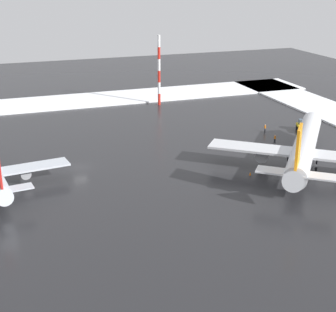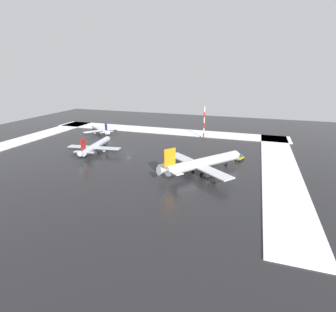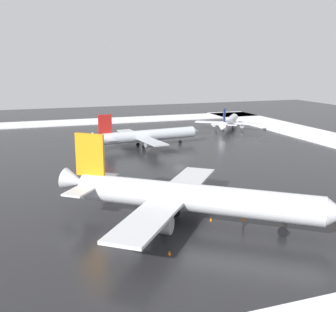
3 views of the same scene
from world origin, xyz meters
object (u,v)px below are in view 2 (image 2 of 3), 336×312
Objects in this scene: ground_crew_mid_apron at (215,159)px; traffic_cone_mid_line at (175,169)px; ground_crew_near_tug at (222,155)px; airplane_parked_portside at (100,129)px; traffic_cone_near_nose at (204,169)px; airplane_foreground_jet at (202,163)px; airplane_parked_starboard at (96,146)px; ground_crew_beside_wing at (214,165)px; antenna_mast at (204,123)px; pushback_tug at (240,158)px; traffic_cone_wingtip_side at (221,180)px.

traffic_cone_mid_line is (13.40, 14.38, -0.70)m from ground_crew_mid_apron.
ground_crew_near_tug is 7.65m from ground_crew_mid_apron.
traffic_cone_near_nose is (-72.82, 40.86, -2.33)m from airplane_parked_portside.
airplane_foreground_jet is 5.21m from traffic_cone_near_nose.
airplane_parked_starboard is at bearing -40.87° from ground_crew_mid_apron.
airplane_foreground_jet is at bearing 112.50° from ground_crew_near_tug.
ground_crew_beside_wing is 0.09× the size of antenna_mast.
airplane_parked_starboard reaches higher than traffic_cone_near_nose.
traffic_cone_near_nose is at bearing 163.67° from pushback_tug.
pushback_tug is at bearing 139.54° from ground_crew_beside_wing.
pushback_tug is 2.98× the size of ground_crew_mid_apron.
antenna_mast is at bearing -116.77° from ground_crew_mid_apron.
airplane_foreground_jet reaches higher than traffic_cone_mid_line.
antenna_mast is at bearing -78.71° from traffic_cone_near_nose.
pushback_tug reaches higher than ground_crew_beside_wing.
ground_crew_near_tug is 26.63m from traffic_cone_mid_line.
airplane_parked_portside is 84.88m from ground_crew_beside_wing.
ground_crew_mid_apron is at bearing 139.69° from pushback_tug.
pushback_tug is at bearing 162.15° from ground_crew_mid_apron.
ground_crew_mid_apron is (1.89, 7.41, 0.00)m from ground_crew_near_tug.
airplane_parked_portside reaches higher than traffic_cone_wingtip_side.
traffic_cone_wingtip_side is (4.71, 24.99, -1.01)m from pushback_tug.
ground_crew_near_tug is (-4.61, -21.77, -3.00)m from airplane_foreground_jet.
antenna_mast is 33.36× the size of traffic_cone_near_nose.
pushback_tug is (-66.56, -9.08, -1.77)m from airplane_parked_starboard.
traffic_cone_wingtip_side is at bearing 131.43° from traffic_cone_near_nose.
airplane_foreground_jet is at bearing 90.17° from traffic_cone_near_nose.
airplane_parked_starboard is at bearing 117.50° from airplane_foreground_jet.
airplane_parked_portside reaches higher than traffic_cone_mid_line.
airplane_parked_portside is 4.43× the size of pushback_tug.
ground_crew_mid_apron is (10.07, 5.13, -0.31)m from pushback_tug.
airplane_parked_portside is at bearing 97.01° from airplane_foreground_jet.
antenna_mast is at bearing -135.87° from airplane_parked_portside.
antenna_mast reaches higher than pushback_tug.
pushback_tug is 9.26× the size of traffic_cone_mid_line.
airplane_parked_portside reaches higher than traffic_cone_near_nose.
traffic_cone_near_nose is (2.73, 10.68, -0.70)m from ground_crew_mid_apron.
ground_crew_beside_wing is at bearing 49.64° from ground_crew_mid_apron.
airplane_parked_portside is 41.00× the size of traffic_cone_mid_line.
ground_crew_near_tug is 3.11× the size of traffic_cone_near_nose.
ground_crew_near_tug is at bearing -104.33° from traffic_cone_near_nose.
pushback_tug is 25.45m from traffic_cone_wingtip_side.
airplane_foreground_jet is at bearing 34.39° from ground_crew_mid_apron.
traffic_cone_wingtip_side is (-3.48, 27.26, -0.70)m from ground_crew_near_tug.
traffic_cone_near_nose is at bearing 101.29° from antenna_mast.
ground_crew_beside_wing is at bearing -169.44° from airplane_parked_portside.
airplane_parked_starboard is 54.24m from traffic_cone_near_nose.
ground_crew_mid_apron is at bearing -74.88° from traffic_cone_wingtip_side.
ground_crew_mid_apron is (0.58, -7.32, 0.00)m from ground_crew_beside_wing.
pushback_tug reaches higher than ground_crew_near_tug.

